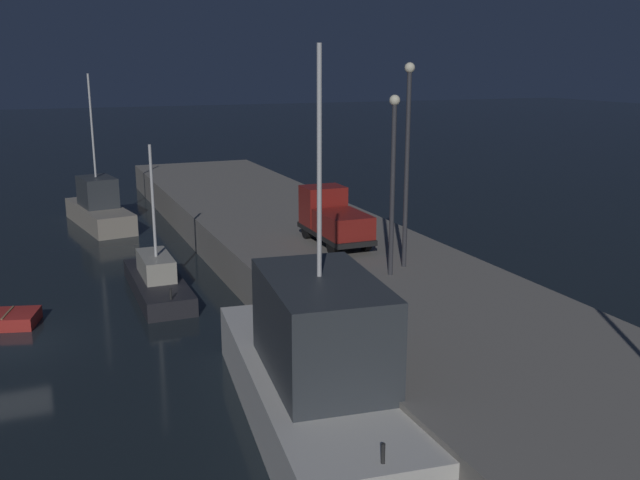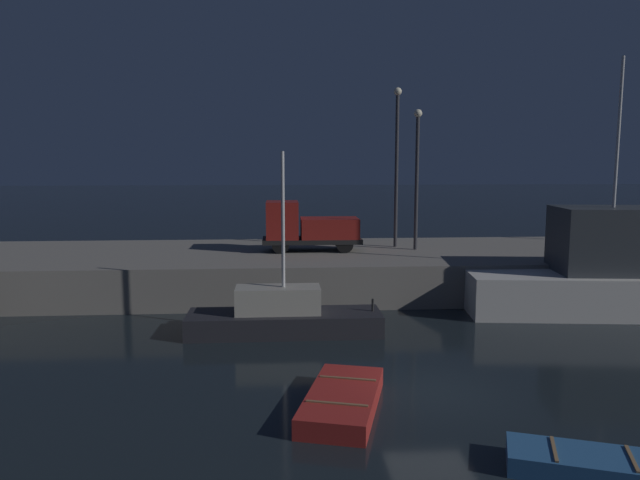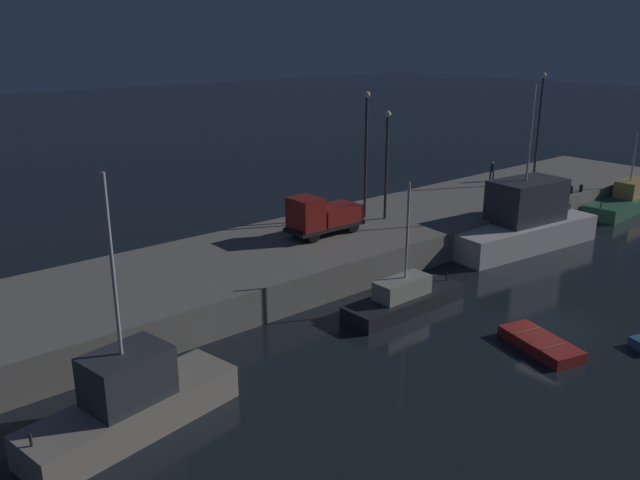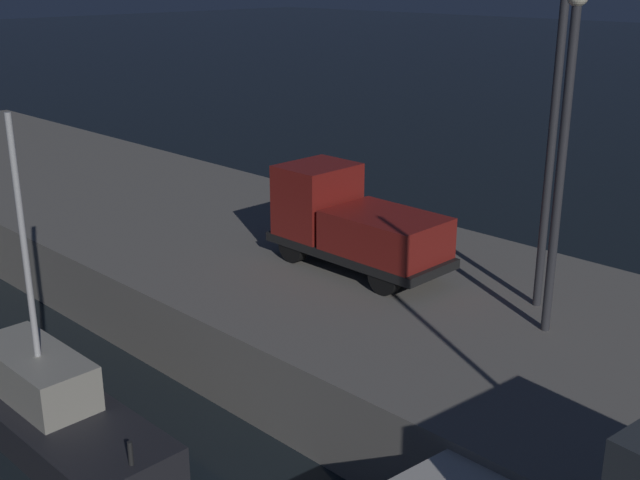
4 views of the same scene
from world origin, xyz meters
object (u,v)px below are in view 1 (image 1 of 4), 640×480
(lamp_post_east, at_px, (393,172))
(utility_truck, at_px, (333,218))
(fishing_trawler_red, at_px, (99,208))
(lamp_post_west, at_px, (407,152))
(fishing_boat_blue, at_px, (157,280))
(fishing_boat_white, at_px, (319,371))

(lamp_post_east, bearing_deg, utility_truck, -179.01)
(fishing_trawler_red, relative_size, lamp_post_west, 1.15)
(utility_truck, bearing_deg, fishing_boat_blue, -99.05)
(lamp_post_east, relative_size, utility_truck, 1.43)
(fishing_boat_blue, bearing_deg, utility_truck, 80.95)
(utility_truck, bearing_deg, lamp_post_east, 0.99)
(fishing_trawler_red, xyz_separation_m, fishing_boat_white, (31.07, 3.47, 0.55))
(fishing_boat_blue, xyz_separation_m, lamp_post_west, (6.43, 9.84, 6.43))
(fishing_trawler_red, relative_size, fishing_boat_blue, 1.32)
(fishing_trawler_red, bearing_deg, utility_truck, 28.58)
(fishing_trawler_red, distance_m, utility_truck, 20.36)
(lamp_post_west, bearing_deg, fishing_boat_blue, -123.16)
(fishing_trawler_red, xyz_separation_m, lamp_post_west, (22.84, 10.93, 5.92))
(fishing_boat_blue, height_order, lamp_post_west, lamp_post_west)
(lamp_post_west, height_order, lamp_post_east, lamp_post_west)
(fishing_boat_blue, relative_size, lamp_post_east, 1.02)
(fishing_boat_blue, distance_m, lamp_post_west, 13.40)
(lamp_post_east, bearing_deg, fishing_boat_white, -40.71)
(fishing_trawler_red, height_order, utility_truck, fishing_trawler_red)
(lamp_post_west, height_order, utility_truck, lamp_post_west)
(fishing_boat_blue, distance_m, utility_truck, 9.09)
(lamp_post_west, xyz_separation_m, lamp_post_east, (0.89, -1.14, -0.66))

